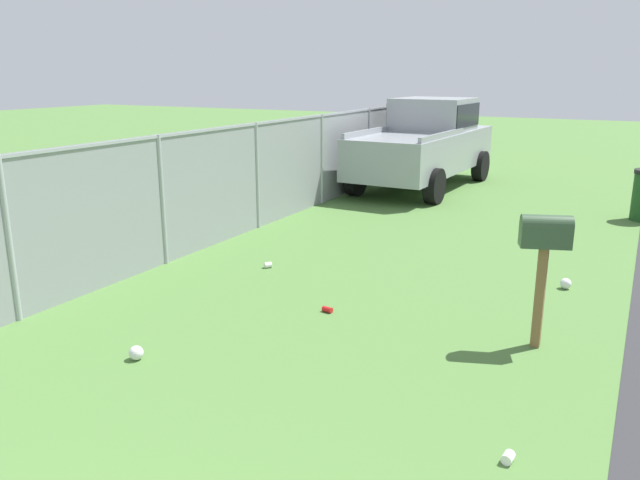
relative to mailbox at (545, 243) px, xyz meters
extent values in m
cube|color=brown|center=(0.00, 0.00, -0.57)|extent=(0.09, 0.09, 1.05)
cube|color=#334C33|center=(0.00, 0.00, 0.07)|extent=(0.35, 0.52, 0.22)
cylinder|color=#334C33|center=(0.00, 0.00, 0.18)|extent=(0.35, 0.52, 0.20)
cube|color=red|center=(0.11, 0.00, 0.13)|extent=(0.02, 0.04, 0.18)
cube|color=#93999E|center=(8.12, 3.98, -0.21)|extent=(5.19, 2.07, 0.90)
cube|color=#93999E|center=(8.73, 3.96, 0.62)|extent=(1.81, 1.78, 0.76)
cube|color=black|center=(8.73, 3.96, 0.62)|extent=(1.76, 1.82, 0.53)
cube|color=#93999E|center=(7.03, 4.88, 0.30)|extent=(2.66, 0.19, 0.12)
cube|color=#93999E|center=(6.96, 3.17, 0.30)|extent=(2.66, 0.19, 0.12)
cylinder|color=black|center=(9.84, 4.84, -0.71)|extent=(0.77, 0.29, 0.76)
cylinder|color=black|center=(9.77, 2.98, -0.71)|extent=(0.77, 0.29, 0.76)
cylinder|color=black|center=(6.47, 4.98, -0.71)|extent=(0.77, 0.29, 0.76)
cylinder|color=black|center=(6.40, 3.12, -0.71)|extent=(0.77, 0.29, 0.76)
cylinder|color=#9EA3A8|center=(-1.99, 5.26, -0.16)|extent=(0.07, 0.07, 1.87)
cylinder|color=#9EA3A8|center=(0.46, 5.26, -0.16)|extent=(0.07, 0.07, 1.87)
cylinder|color=#9EA3A8|center=(2.91, 5.26, -0.16)|extent=(0.07, 0.07, 1.87)
cylinder|color=#9EA3A8|center=(5.35, 5.26, -0.16)|extent=(0.07, 0.07, 1.87)
cylinder|color=#9EA3A8|center=(7.80, 5.26, -0.16)|extent=(0.07, 0.07, 1.87)
cylinder|color=#9EA3A8|center=(10.25, 5.26, -0.16)|extent=(0.07, 0.07, 1.87)
cylinder|color=#9EA3A8|center=(12.69, 5.26, -0.16)|extent=(0.07, 0.07, 1.87)
cube|color=#9EA3A8|center=(4.13, 5.26, 0.74)|extent=(17.13, 0.04, 0.04)
cube|color=gray|center=(4.13, 5.26, -0.16)|extent=(17.13, 0.01, 1.87)
cylinder|color=white|center=(0.97, 3.82, -1.05)|extent=(0.13, 0.12, 0.08)
sphere|color=silver|center=(-2.13, 3.37, -1.02)|extent=(0.14, 0.14, 0.14)
sphere|color=silver|center=(1.99, -0.05, -1.02)|extent=(0.14, 0.14, 0.14)
cylinder|color=white|center=(-2.14, -0.17, -1.05)|extent=(0.11, 0.09, 0.08)
cylinder|color=red|center=(-0.16, 2.30, -1.06)|extent=(0.08, 0.13, 0.07)
camera|label=1|loc=(-6.22, -0.79, 1.61)|focal=35.11mm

